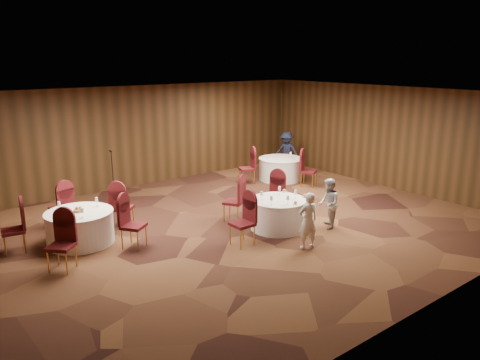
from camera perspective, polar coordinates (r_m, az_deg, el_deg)
ground at (r=11.66m, az=-0.17°, el=-5.59°), size 12.00×12.00×0.00m
room_shell at (r=11.13m, az=-0.18°, el=3.94°), size 12.00×12.00×12.00m
table_main at (r=11.39m, az=4.67°, el=-4.13°), size 1.36×1.36×0.74m
table_left at (r=11.09m, az=-18.91°, el=-5.46°), size 1.49×1.49×0.74m
table_right at (r=15.96m, az=4.99°, el=1.39°), size 1.49×1.49×0.74m
chairs_main at (r=11.62m, az=1.64°, el=-3.06°), size 2.89×2.02×1.00m
chairs_left at (r=11.03m, az=-18.97°, el=-4.88°), size 3.15×3.11×1.00m
chairs_right at (r=15.27m, az=4.57°, el=1.26°), size 2.03×2.20×1.00m
tabletop_main at (r=11.28m, az=5.63°, el=-1.85°), size 1.16×1.05×0.22m
tabletop_left at (r=10.95m, az=-19.06°, el=-3.26°), size 0.85×0.85×0.22m
tabletop_right at (r=15.85m, az=6.20°, el=3.20°), size 0.08×0.08×0.22m
mic_stand at (r=13.69m, az=-15.14°, el=-1.04°), size 0.24×0.24×1.55m
woman_a at (r=10.25m, az=8.29°, el=-4.92°), size 0.52×0.40×1.26m
woman_b at (r=11.54m, az=10.74°, el=-2.83°), size 0.75×0.76×1.24m
man_c at (r=17.19m, az=5.70°, el=3.50°), size 0.85×1.06×1.43m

